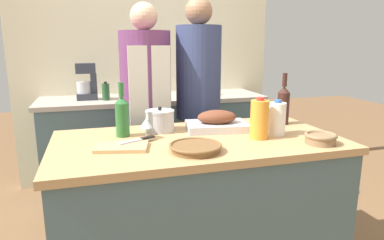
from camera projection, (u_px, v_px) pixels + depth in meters
The scene contains 20 objects.
kitchen_island at pixel (198, 210), 2.02m from camera, with size 1.60×0.82×0.89m.
back_counter at pixel (155, 143), 3.35m from camera, with size 2.10×0.60×0.91m.
back_wall at pixel (147, 57), 3.50m from camera, with size 2.60×0.10×2.55m.
roasting_pan at pixel (217, 122), 2.11m from camera, with size 0.40×0.30×0.12m.
wicker_basket at pixel (195, 147), 1.69m from camera, with size 0.26×0.26×0.04m.
cutting_board at pixel (122, 147), 1.74m from camera, with size 0.29×0.23×0.02m.
stock_pot at pixel (160, 121), 2.07m from camera, with size 0.18×0.18×0.15m.
mixing_bowl at pixel (320, 138), 1.82m from camera, with size 0.17×0.17×0.06m.
juice_jug at pixel (259, 119), 1.91m from camera, with size 0.10×0.10×0.23m.
milk_jug at pixel (277, 119), 1.98m from camera, with size 0.10×0.10×0.21m.
wine_bottle_green at pixel (122, 115), 1.95m from camera, with size 0.08×0.08×0.31m.
wine_bottle_dark at pixel (283, 104), 2.24m from camera, with size 0.08×0.08×0.34m.
wine_glass_left at pixel (146, 124), 1.90m from camera, with size 0.07×0.07×0.12m.
wine_glass_right at pixel (260, 113), 2.16m from camera, with size 0.07×0.07×0.12m.
knife_chef at pixel (138, 140), 1.83m from camera, with size 0.21×0.13×0.01m.
stand_mixer at pixel (87, 85), 3.06m from camera, with size 0.18×0.14×0.33m.
condiment_bottle_tall at pixel (106, 92), 3.04m from camera, with size 0.06×0.06×0.16m.
condiment_bottle_short at pixel (204, 85), 3.32m from camera, with size 0.06×0.06×0.21m.
person_cook_aproned at pixel (147, 108), 2.57m from camera, with size 0.37×0.37×1.70m.
person_cook_guest at pixel (198, 101), 2.67m from camera, with size 0.34×0.34×1.74m.
Camera 1 is at (-0.55, -1.77, 1.41)m, focal length 32.00 mm.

